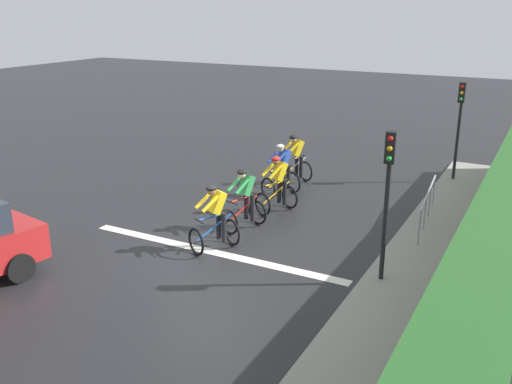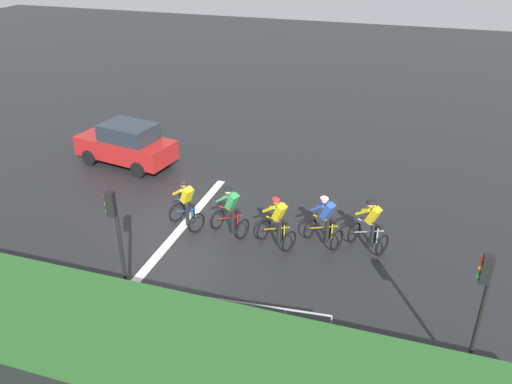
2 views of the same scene
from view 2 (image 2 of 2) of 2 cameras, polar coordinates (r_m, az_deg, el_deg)
ground_plane at (r=17.62m, az=-8.84°, el=-3.52°), size 80.00×80.00×0.00m
sidewalk_kerb at (r=13.24m, az=-10.72°, el=-15.64°), size 2.80×18.57×0.12m
stone_wall_low at (r=12.53m, az=-12.81°, el=-17.44°), size 0.44×18.57×0.60m
hedge_wall at (r=11.77m, az=-13.99°, el=-15.47°), size 1.10×18.57×2.29m
road_marking_stop_line at (r=17.50m, az=-7.98°, el=-3.67°), size 7.00×0.30×0.01m
cyclist_lead at (r=16.15m, az=12.43°, el=-3.70°), size 1.09×1.27×1.66m
cyclist_second at (r=16.14m, az=7.60°, el=-3.28°), size 1.06×1.26×1.66m
cyclist_mid at (r=15.95m, az=2.38°, el=-3.43°), size 1.05×1.26×1.66m
cyclist_fourth at (r=16.53m, az=-2.78°, el=-2.23°), size 0.98×1.24×1.66m
cyclist_trailing at (r=17.04m, az=-7.61°, el=-1.49°), size 1.08×1.27×1.66m
car_red at (r=22.05m, az=-14.00°, el=5.13°), size 2.40×4.33×1.76m
traffic_light_near_crossing at (r=13.26m, az=-15.05°, el=-4.30°), size 0.23×0.31×3.34m
traffic_light_far_junction at (r=11.61m, az=23.41°, el=-10.99°), size 0.20×0.31×3.34m
pedestrian_railing_kerbside at (r=12.63m, az=0.78°, el=-13.17°), size 0.36×3.24×1.03m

